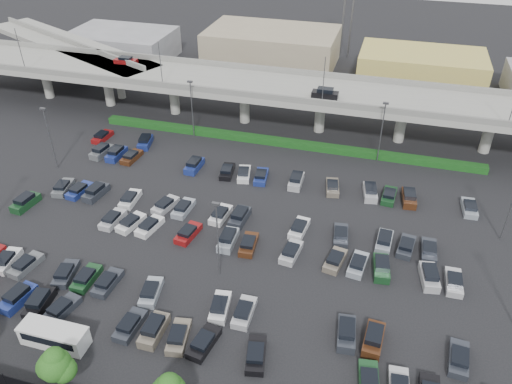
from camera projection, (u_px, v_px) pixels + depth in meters
ground at (240, 233)px, 65.93m from camera, size 280.00×280.00×0.00m
overpass at (292, 92)px, 87.57m from camera, size 150.00×13.00×15.80m
on_ramp at (69, 47)px, 108.17m from camera, size 50.93×30.13×8.80m
hedge at (283, 142)px, 85.55m from camera, size 66.00×1.60×1.10m
shuttle_bus at (54, 335)px, 50.31m from camera, size 7.02×2.43×2.25m
parked_cars at (214, 240)px, 63.78m from camera, size 62.98×41.68×1.67m
light_poles at (213, 181)px, 64.96m from camera, size 66.90×48.38×10.30m
distant_buildings at (376, 61)px, 110.31m from camera, size 138.00×24.00×9.00m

